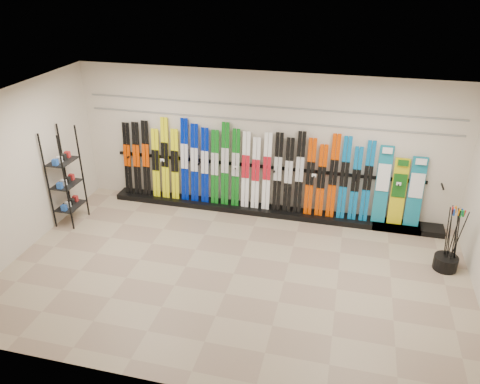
# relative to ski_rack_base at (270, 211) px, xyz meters

# --- Properties ---
(floor) EXTENTS (8.00, 8.00, 0.00)m
(floor) POSITION_rel_ski_rack_base_xyz_m (-0.22, -2.28, -0.06)
(floor) COLOR gray
(floor) RESTS_ON ground
(back_wall) EXTENTS (8.00, 0.00, 8.00)m
(back_wall) POSITION_rel_ski_rack_base_xyz_m (-0.22, 0.22, 1.44)
(back_wall) COLOR beige
(back_wall) RESTS_ON floor
(left_wall) EXTENTS (0.00, 5.00, 5.00)m
(left_wall) POSITION_rel_ski_rack_base_xyz_m (-4.22, -2.28, 1.44)
(left_wall) COLOR beige
(left_wall) RESTS_ON floor
(ceiling) EXTENTS (8.00, 8.00, 0.00)m
(ceiling) POSITION_rel_ski_rack_base_xyz_m (-0.22, -2.28, 2.94)
(ceiling) COLOR silver
(ceiling) RESTS_ON back_wall
(ski_rack_base) EXTENTS (8.00, 0.40, 0.12)m
(ski_rack_base) POSITION_rel_ski_rack_base_xyz_m (0.00, 0.00, 0.00)
(ski_rack_base) COLOR black
(ski_rack_base) RESTS_ON floor
(skis) EXTENTS (5.37, 0.21, 1.83)m
(skis) POSITION_rel_ski_rack_base_xyz_m (-0.68, 0.04, 0.90)
(skis) COLOR black
(skis) RESTS_ON ski_rack_base
(snowboards) EXTENTS (0.92, 0.24, 1.59)m
(snowboards) POSITION_rel_ski_rack_base_xyz_m (2.54, 0.07, 0.79)
(snowboards) COLOR #14728C
(snowboards) RESTS_ON ski_rack_base
(accessory_rack) EXTENTS (0.40, 0.60, 2.02)m
(accessory_rack) POSITION_rel_ski_rack_base_xyz_m (-3.97, -1.30, 0.95)
(accessory_rack) COLOR black
(accessory_rack) RESTS_ON floor
(pole_bin) EXTENTS (0.41, 0.41, 0.25)m
(pole_bin) POSITION_rel_ski_rack_base_xyz_m (3.38, -1.22, 0.07)
(pole_bin) COLOR black
(pole_bin) RESTS_ON floor
(ski_poles) EXTENTS (0.30, 0.23, 1.18)m
(ski_poles) POSITION_rel_ski_rack_base_xyz_m (3.40, -1.21, 0.55)
(ski_poles) COLOR black
(ski_poles) RESTS_ON pole_bin
(slatwall_rail_0) EXTENTS (7.60, 0.02, 0.03)m
(slatwall_rail_0) POSITION_rel_ski_rack_base_xyz_m (-0.22, 0.20, 1.94)
(slatwall_rail_0) COLOR gray
(slatwall_rail_0) RESTS_ON back_wall
(slatwall_rail_1) EXTENTS (7.60, 0.02, 0.03)m
(slatwall_rail_1) POSITION_rel_ski_rack_base_xyz_m (-0.22, 0.20, 2.24)
(slatwall_rail_1) COLOR gray
(slatwall_rail_1) RESTS_ON back_wall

